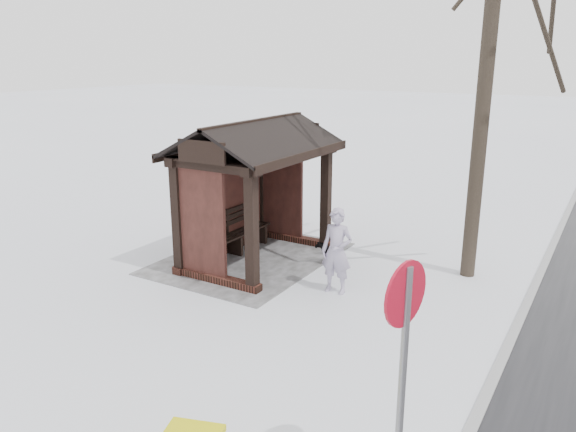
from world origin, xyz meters
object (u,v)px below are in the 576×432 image
object	(u,v)px
road_sign	(404,334)
bus_shelter	(250,163)
pedestrian	(337,251)
dog	(330,251)

from	to	relation	value
road_sign	bus_shelter	bearing A→B (deg)	-120.45
pedestrian	road_sign	bearing A→B (deg)	-60.78
bus_shelter	pedestrian	world-z (taller)	bus_shelter
dog	pedestrian	bearing A→B (deg)	-36.28
bus_shelter	dog	xyz separation A→B (m)	(-0.66, 1.61, -1.90)
bus_shelter	dog	bearing A→B (deg)	112.15
pedestrian	dog	distance (m)	1.65
road_sign	dog	bearing A→B (deg)	-134.16
bus_shelter	dog	size ratio (longest dim) A/B	5.67
bus_shelter	dog	world-z (taller)	bus_shelter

